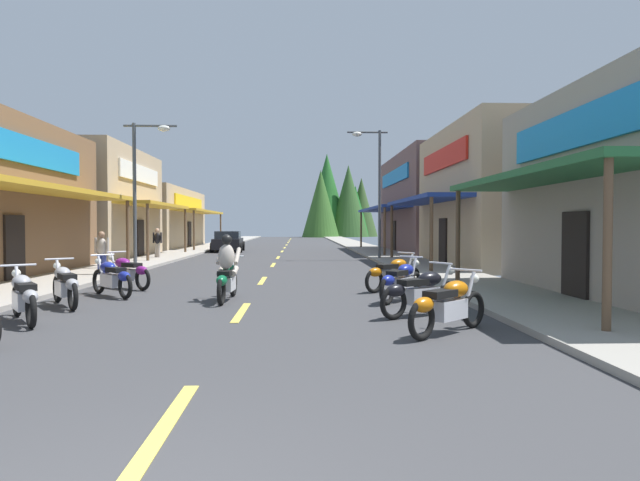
{
  "coord_description": "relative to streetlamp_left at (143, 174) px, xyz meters",
  "views": [
    {
      "loc": [
        1.18,
        -2.58,
        1.77
      ],
      "look_at": [
        2.23,
        24.04,
        1.02
      ],
      "focal_mm": 29.54,
      "sensor_mm": 36.0,
      "label": 1
    }
  ],
  "objects": [
    {
      "name": "storefront_right_far",
      "position": [
        16.41,
        14.21,
        -0.57
      ],
      "size": [
        9.56,
        13.03,
        6.47
      ],
      "color": "brown",
      "rests_on": "ground"
    },
    {
      "name": "motorcycle_parked_left_2",
      "position": [
        1.04,
        -9.33,
        -3.32
      ],
      "size": [
        1.31,
        1.81,
        1.04
      ],
      "rotation": [
        0.0,
        0.0,
        2.18
      ],
      "color": "black",
      "rests_on": "ground"
    },
    {
      "name": "motorcycle_parked_left_4",
      "position": [
        1.32,
        -6.06,
        -3.32
      ],
      "size": [
        1.72,
        1.43,
        1.04
      ],
      "rotation": [
        0.0,
        0.0,
        2.46
      ],
      "color": "black",
      "rests_on": "ground"
    },
    {
      "name": "centerline_dashes",
      "position": [
        4.97,
        17.8,
        -3.8
      ],
      "size": [
        0.16,
        69.73,
        0.01
      ],
      "color": "#E0C64C",
      "rests_on": "ground"
    },
    {
      "name": "motorcycle_parked_left_3",
      "position": [
        1.47,
        -7.68,
        -3.32
      ],
      "size": [
        1.55,
        1.62,
        1.04
      ],
      "rotation": [
        0.0,
        0.0,
        2.33
      ],
      "color": "black",
      "rests_on": "ground"
    },
    {
      "name": "motorcycle_parked_right_1",
      "position": [
        8.53,
        -10.83,
        -3.32
      ],
      "size": [
        1.88,
        1.2,
        1.04
      ],
      "rotation": [
        0.0,
        0.0,
        0.55
      ],
      "color": "black",
      "rests_on": "ground"
    },
    {
      "name": "parked_car_curbside",
      "position": [
        1.28,
        15.16,
        -3.12
      ],
      "size": [
        2.22,
        4.38,
        1.4
      ],
      "rotation": [
        0.0,
        0.0,
        1.62
      ],
      "color": "black",
      "rests_on": "ground"
    },
    {
      "name": "ground",
      "position": [
        4.97,
        14.56,
        -3.86
      ],
      "size": [
        9.78,
        95.9,
        0.1
      ],
      "primitive_type": "cube",
      "color": "#38383A"
    },
    {
      "name": "pedestrian_waiting",
      "position": [
        -0.55,
        -2.89,
        -2.9
      ],
      "size": [
        0.55,
        0.36,
        1.58
      ],
      "rotation": [
        0.0,
        0.0,
        4.39
      ],
      "color": "#333F8C",
      "rests_on": "ground"
    },
    {
      "name": "motorcycle_parked_right_3",
      "position": [
        8.68,
        -6.87,
        -3.32
      ],
      "size": [
        1.77,
        1.37,
        1.04
      ],
      "rotation": [
        0.0,
        0.0,
        0.65
      ],
      "color": "black",
      "rests_on": "ground"
    },
    {
      "name": "storefront_left_middle",
      "position": [
        -6.41,
        8.31,
        -0.84
      ],
      "size": [
        9.42,
        9.57,
        5.93
      ],
      "color": "tan",
      "rests_on": "ground"
    },
    {
      "name": "sidewalk_left",
      "position": [
        -1.28,
        14.56,
        -3.75
      ],
      "size": [
        2.71,
        95.9,
        0.12
      ],
      "primitive_type": "cube",
      "color": "#9E9991",
      "rests_on": "ground"
    },
    {
      "name": "motorcycle_parked_right_0",
      "position": [
        8.57,
        -12.53,
        -3.32
      ],
      "size": [
        1.68,
        1.48,
        1.04
      ],
      "rotation": [
        0.0,
        0.0,
        0.72
      ],
      "color": "black",
      "rests_on": "ground"
    },
    {
      "name": "motorcycle_parked_left_1",
      "position": [
        1.13,
        -11.22,
        -3.32
      ],
      "size": [
        1.33,
        1.8,
        1.04
      ],
      "rotation": [
        0.0,
        0.0,
        2.19
      ],
      "color": "black",
      "rests_on": "ground"
    },
    {
      "name": "storefront_right_middle",
      "position": [
        16.72,
        2.15,
        -0.76
      ],
      "size": [
        10.17,
        9.57,
        6.09
      ],
      "color": "tan",
      "rests_on": "ground"
    },
    {
      "name": "pedestrian_by_shop",
      "position": [
        -1.28,
        6.84,
        -2.86
      ],
      "size": [
        0.53,
        0.38,
        1.64
      ],
      "rotation": [
        0.0,
        0.0,
        1.16
      ],
      "color": "#B2A599",
      "rests_on": "ground"
    },
    {
      "name": "sidewalk_right",
      "position": [
        11.21,
        14.56,
        -3.75
      ],
      "size": [
        2.71,
        95.9,
        0.12
      ],
      "primitive_type": "cube",
      "color": "gray",
      "rests_on": "ground"
    },
    {
      "name": "rider_cruising_lead",
      "position": [
        4.46,
        -8.59,
        -3.15
      ],
      "size": [
        0.6,
        2.14,
        1.57
      ],
      "rotation": [
        0.0,
        0.0,
        1.52
      ],
      "color": "black",
      "rests_on": "ground"
    },
    {
      "name": "streetlamp_left",
      "position": [
        0.0,
        0.0,
        0.0
      ],
      "size": [
        2.07,
        0.3,
        5.79
      ],
      "color": "#474C51",
      "rests_on": "ground"
    },
    {
      "name": "motorcycle_parked_right_2",
      "position": [
        8.53,
        -8.8,
        -3.32
      ],
      "size": [
        1.37,
        1.77,
        1.04
      ],
      "rotation": [
        0.0,
        0.0,
        0.93
      ],
      "color": "black",
      "rests_on": "ground"
    },
    {
      "name": "streetlamp_right",
      "position": [
        9.96,
        5.82,
        0.47
      ],
      "size": [
        2.07,
        0.3,
        6.63
      ],
      "color": "#474C51",
      "rests_on": "ground"
    },
    {
      "name": "treeline_backdrop",
      "position": [
        12.6,
        63.45,
        1.82
      ],
      "size": [
        12.47,
        10.47,
        13.47
      ],
      "color": "#2D5323",
      "rests_on": "ground"
    },
    {
      "name": "storefront_left_far",
      "position": [
        -6.47,
        21.23,
        -1.48
      ],
      "size": [
        9.55,
        13.99,
        4.64
      ],
      "color": "tan",
      "rests_on": "ground"
    }
  ]
}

